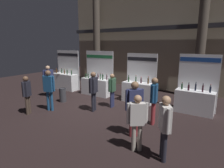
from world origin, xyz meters
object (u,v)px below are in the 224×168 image
visitor_6 (165,123)px  visitor_3 (48,78)px  trash_bin (63,95)px  exhibitor_booth_3 (195,99)px  exhibitor_booth_1 (97,84)px  visitor_4 (93,88)px  exhibitor_booth_2 (138,90)px  visitor_8 (49,87)px  visitor_7 (134,104)px  visitor_1 (112,88)px  visitor_0 (27,92)px  visitor_5 (137,119)px  exhibitor_booth_0 (65,80)px  visitor_2 (154,97)px

visitor_6 → visitor_3: bearing=-139.5°
trash_bin → exhibitor_booth_3: bearing=19.1°
exhibitor_booth_3 → visitor_6: bearing=-90.2°
exhibitor_booth_1 → visitor_4: size_ratio=1.44×
visitor_3 → exhibitor_booth_1: bearing=150.3°
exhibitor_booth_2 → visitor_8: size_ratio=1.36×
exhibitor_booth_1 → exhibitor_booth_2: size_ratio=1.03×
exhibitor_booth_1 → visitor_7: bearing=-38.9°
exhibitor_booth_3 → visitor_1: exhibitor_booth_3 is taller
visitor_0 → visitor_3: size_ratio=0.93×
visitor_3 → visitor_5: visitor_3 is taller
visitor_4 → visitor_6: bearing=-128.0°
exhibitor_booth_2 → visitor_4: exhibitor_booth_2 is taller
exhibitor_booth_0 → exhibitor_booth_1: bearing=1.0°
visitor_5 → exhibitor_booth_3: bearing=-137.8°
exhibitor_booth_2 → trash_bin: 3.85m
visitor_0 → visitor_2: size_ratio=0.93×
visitor_2 → trash_bin: bearing=-99.4°
exhibitor_booth_2 → visitor_6: exhibitor_booth_2 is taller
exhibitor_booth_0 → visitor_2: bearing=-16.6°
visitor_2 → visitor_4: size_ratio=1.00×
exhibitor_booth_3 → exhibitor_booth_2: bearing=178.2°
exhibitor_booth_3 → visitor_4: bearing=-149.4°
exhibitor_booth_3 → visitor_2: 2.35m
visitor_5 → visitor_6: 0.75m
exhibitor_booth_3 → exhibitor_booth_0: bearing=-179.7°
trash_bin → visitor_5: (5.12, -1.96, 0.59)m
visitor_1 → visitor_3: (-3.96, -0.43, 0.13)m
visitor_5 → trash_bin: bearing=-57.9°
visitor_5 → visitor_0: bearing=-36.8°
visitor_2 → visitor_8: visitor_8 is taller
visitor_7 → visitor_6: bearing=99.9°
trash_bin → exhibitor_booth_1: bearing=73.6°
exhibitor_booth_0 → visitor_6: 8.77m
visitor_0 → visitor_1: visitor_0 is taller
exhibitor_booth_0 → visitor_1: (4.50, -1.28, 0.29)m
visitor_5 → visitor_6: visitor_6 is taller
visitor_0 → visitor_1: 3.63m
visitor_2 → visitor_1: bearing=-117.0°
exhibitor_booth_2 → trash_bin: (-3.21, -2.12, -0.26)m
trash_bin → visitor_3: 1.59m
visitor_0 → visitor_6: bearing=-113.0°
visitor_3 → visitor_7: 6.27m
visitor_2 → visitor_3: bearing=-101.8°
trash_bin → visitor_1: 2.71m
visitor_8 → visitor_5: bearing=153.2°
visitor_7 → visitor_8: size_ratio=0.99×
visitor_2 → visitor_8: 4.48m
visitor_1 → exhibitor_booth_3: bearing=109.1°
exhibitor_booth_2 → visitor_0: exhibitor_booth_2 is taller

